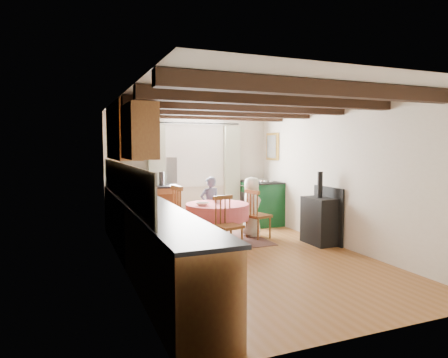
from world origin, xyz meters
name	(u,v)px	position (x,y,z in m)	size (l,w,h in m)	color
floor	(243,257)	(0.00, 0.00, 0.00)	(3.60, 5.50, 0.00)	brown
ceiling	(244,100)	(0.00, 0.00, 2.40)	(3.60, 5.50, 0.00)	white
wall_back	(190,170)	(0.00, 2.75, 1.20)	(3.60, 0.00, 2.40)	silver
wall_front	(374,204)	(0.00, -2.75, 1.20)	(3.60, 0.00, 2.40)	silver
wall_left	(123,184)	(-1.80, 0.00, 1.20)	(0.00, 5.50, 2.40)	silver
wall_right	(340,176)	(1.80, 0.00, 1.20)	(0.00, 5.50, 2.40)	silver
beam_a	(325,89)	(0.00, -2.00, 2.31)	(3.60, 0.16, 0.16)	black
beam_b	(277,99)	(0.00, -1.00, 2.31)	(3.60, 0.16, 0.16)	black
beam_c	(244,106)	(0.00, 0.00, 2.31)	(3.60, 0.16, 0.16)	black
beam_d	(220,112)	(0.00, 1.00, 2.31)	(3.60, 0.16, 0.16)	black
beam_e	(201,116)	(0.00, 2.00, 2.31)	(3.60, 0.16, 0.16)	black
splash_left	(122,182)	(-1.78, 0.30, 1.20)	(0.02, 4.50, 0.55)	beige
splash_back	(144,171)	(-1.00, 2.73, 1.20)	(1.40, 0.02, 0.55)	beige
base_cabinet_left	(146,237)	(-1.50, 0.00, 0.44)	(0.60, 5.30, 0.88)	olive
base_cabinet_back	(145,209)	(-1.05, 2.45, 0.44)	(1.30, 0.60, 0.88)	olive
worktop_left	(147,205)	(-1.48, 0.00, 0.90)	(0.64, 5.30, 0.04)	black
worktop_back	(145,187)	(-1.05, 2.43, 0.90)	(1.30, 0.64, 0.04)	black
wall_cabinet_glass	(123,132)	(-1.63, 1.20, 1.95)	(0.34, 1.80, 0.90)	olive
wall_cabinet_solid	(139,132)	(-1.63, -0.30, 1.90)	(0.34, 0.90, 0.70)	olive
window_frame	(195,151)	(0.10, 2.73, 1.60)	(1.34, 0.03, 1.54)	white
window_pane	(195,151)	(0.10, 2.74, 1.60)	(1.20, 0.01, 1.40)	white
curtain_left	(157,176)	(-0.75, 2.65, 1.10)	(0.35, 0.10, 2.10)	beige
curtain_right	(232,173)	(0.95, 2.65, 1.10)	(0.35, 0.10, 2.10)	beige
curtain_rod	(196,123)	(0.10, 2.65, 2.20)	(0.03, 0.03, 2.00)	black
wall_picture	(272,147)	(1.77, 2.30, 1.70)	(0.04, 0.50, 0.60)	gold
wall_plate	(235,147)	(1.05, 2.72, 1.70)	(0.30, 0.30, 0.02)	silver
rug	(217,241)	(-0.01, 1.08, 0.01)	(1.74, 1.35, 0.01)	#3F2E27
dining_table	(217,223)	(-0.01, 1.08, 0.34)	(1.13, 1.13, 0.68)	#DE648B
chair_near	(229,224)	(-0.11, 0.35, 0.46)	(0.39, 0.41, 0.91)	brown
chair_left	(168,216)	(-0.90, 1.17, 0.51)	(0.44, 0.46, 1.03)	brown
chair_right	(258,214)	(0.79, 1.04, 0.46)	(0.39, 0.41, 0.91)	brown
aga_range	(260,202)	(1.47, 2.27, 0.48)	(0.67, 1.04, 0.96)	#0B3A19
cast_iron_stove	(320,208)	(1.58, 0.25, 0.64)	(0.38, 0.64, 1.27)	black
child_far	(210,205)	(0.10, 1.78, 0.56)	(0.41, 0.27, 1.12)	#474D63
child_right	(252,207)	(0.74, 1.23, 0.56)	(0.55, 0.36, 1.13)	white
bowl_a	(203,204)	(-0.33, 0.97, 0.71)	(0.23, 0.23, 0.06)	silver
bowl_b	(217,201)	(0.06, 1.26, 0.71)	(0.17, 0.17, 0.05)	silver
cup	(218,201)	(-0.01, 1.08, 0.73)	(0.10, 0.10, 0.09)	silver
canister_tall	(127,180)	(-1.40, 2.38, 1.05)	(0.16, 0.16, 0.27)	#262628
canister_wide	(145,181)	(-1.01, 2.54, 1.01)	(0.16, 0.16, 0.18)	#262628
canister_slim	(162,179)	(-0.73, 2.33, 1.06)	(0.10, 0.10, 0.28)	#262628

